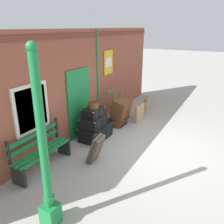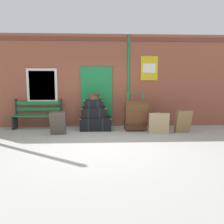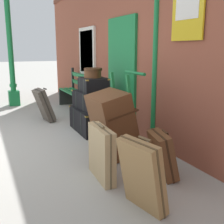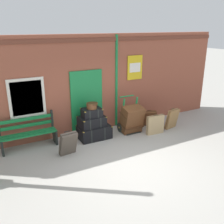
{
  "view_description": "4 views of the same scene",
  "coord_description": "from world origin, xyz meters",
  "px_view_note": "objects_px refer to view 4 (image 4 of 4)",
  "views": [
    {
      "loc": [
        -5.67,
        -1.68,
        3.25
      ],
      "look_at": [
        0.42,
        1.58,
        0.73
      ],
      "focal_mm": 37.66,
      "sensor_mm": 36.0,
      "label": 1
    },
    {
      "loc": [
        0.06,
        -5.31,
        1.54
      ],
      "look_at": [
        0.38,
        1.65,
        0.62
      ],
      "focal_mm": 35.22,
      "sensor_mm": 36.0,
      "label": 2
    },
    {
      "loc": [
        4.73,
        -0.01,
        1.54
      ],
      "look_at": [
        1.01,
        1.7,
        0.61
      ],
      "focal_mm": 45.57,
      "sensor_mm": 36.0,
      "label": 3
    },
    {
      "loc": [
        -3.17,
        -4.98,
        3.46
      ],
      "look_at": [
        0.5,
        1.85,
        0.78
      ],
      "focal_mm": 40.56,
      "sensor_mm": 36.0,
      "label": 4
    }
  ],
  "objects_px": {
    "suitcase_caramel": "(149,118)",
    "suitcase_brown": "(68,144)",
    "steamer_trunk_middle": "(92,121)",
    "steamer_trunk_top": "(92,112)",
    "steamer_trunk_base": "(94,132)",
    "suitcase_olive": "(172,119)",
    "porters_trolley": "(129,123)",
    "round_hatbox": "(92,105)",
    "platform_bench": "(28,134)",
    "large_brown_trunk": "(132,119)",
    "suitcase_beige": "(155,125)"
  },
  "relations": [
    {
      "from": "steamer_trunk_base",
      "to": "suitcase_beige",
      "type": "distance_m",
      "value": 2.04
    },
    {
      "from": "large_brown_trunk",
      "to": "platform_bench",
      "type": "bearing_deg",
      "value": 171.14
    },
    {
      "from": "porters_trolley",
      "to": "suitcase_olive",
      "type": "relative_size",
      "value": 1.66
    },
    {
      "from": "steamer_trunk_top",
      "to": "suitcase_brown",
      "type": "bearing_deg",
      "value": -145.34
    },
    {
      "from": "steamer_trunk_middle",
      "to": "platform_bench",
      "type": "bearing_deg",
      "value": 171.35
    },
    {
      "from": "porters_trolley",
      "to": "suitcase_caramel",
      "type": "relative_size",
      "value": 2.11
    },
    {
      "from": "steamer_trunk_base",
      "to": "steamer_trunk_top",
      "type": "xyz_separation_m",
      "value": [
        -0.06,
        0.03,
        0.66
      ]
    },
    {
      "from": "steamer_trunk_base",
      "to": "suitcase_olive",
      "type": "xyz_separation_m",
      "value": [
        2.73,
        -0.56,
        0.15
      ]
    },
    {
      "from": "suitcase_brown",
      "to": "suitcase_olive",
      "type": "relative_size",
      "value": 0.98
    },
    {
      "from": "steamer_trunk_middle",
      "to": "steamer_trunk_top",
      "type": "bearing_deg",
      "value": 45.18
    },
    {
      "from": "steamer_trunk_base",
      "to": "round_hatbox",
      "type": "distance_m",
      "value": 0.9
    },
    {
      "from": "steamer_trunk_middle",
      "to": "suitcase_olive",
      "type": "xyz_separation_m",
      "value": [
        2.79,
        -0.58,
        -0.22
      ]
    },
    {
      "from": "large_brown_trunk",
      "to": "suitcase_beige",
      "type": "bearing_deg",
      "value": -34.67
    },
    {
      "from": "suitcase_caramel",
      "to": "round_hatbox",
      "type": "bearing_deg",
      "value": -179.22
    },
    {
      "from": "steamer_trunk_middle",
      "to": "steamer_trunk_top",
      "type": "distance_m",
      "value": 0.29
    },
    {
      "from": "platform_bench",
      "to": "large_brown_trunk",
      "type": "relative_size",
      "value": 1.67
    },
    {
      "from": "steamer_trunk_base",
      "to": "suitcase_caramel",
      "type": "relative_size",
      "value": 1.77
    },
    {
      "from": "porters_trolley",
      "to": "suitcase_beige",
      "type": "xyz_separation_m",
      "value": [
        0.64,
        -0.61,
        0.04
      ]
    },
    {
      "from": "round_hatbox",
      "to": "suitcase_caramel",
      "type": "xyz_separation_m",
      "value": [
        2.24,
        0.03,
        -0.82
      ]
    },
    {
      "from": "suitcase_caramel",
      "to": "suitcase_brown",
      "type": "xyz_separation_m",
      "value": [
        -3.29,
        -0.74,
        0.08
      ]
    },
    {
      "from": "steamer_trunk_base",
      "to": "steamer_trunk_middle",
      "type": "bearing_deg",
      "value": 163.33
    },
    {
      "from": "round_hatbox",
      "to": "steamer_trunk_middle",
      "type": "bearing_deg",
      "value": -179.45
    },
    {
      "from": "porters_trolley",
      "to": "large_brown_trunk",
      "type": "distance_m",
      "value": 0.27
    },
    {
      "from": "steamer_trunk_middle",
      "to": "suitcase_caramel",
      "type": "bearing_deg",
      "value": 0.78
    },
    {
      "from": "porters_trolley",
      "to": "suitcase_olive",
      "type": "height_order",
      "value": "porters_trolley"
    },
    {
      "from": "steamer_trunk_top",
      "to": "suitcase_caramel",
      "type": "bearing_deg",
      "value": 0.55
    },
    {
      "from": "porters_trolley",
      "to": "suitcase_olive",
      "type": "distance_m",
      "value": 1.53
    },
    {
      "from": "steamer_trunk_middle",
      "to": "porters_trolley",
      "type": "relative_size",
      "value": 0.69
    },
    {
      "from": "steamer_trunk_base",
      "to": "round_hatbox",
      "type": "height_order",
      "value": "round_hatbox"
    },
    {
      "from": "steamer_trunk_base",
      "to": "steamer_trunk_middle",
      "type": "distance_m",
      "value": 0.38
    },
    {
      "from": "platform_bench",
      "to": "suitcase_olive",
      "type": "height_order",
      "value": "platform_bench"
    },
    {
      "from": "platform_bench",
      "to": "large_brown_trunk",
      "type": "xyz_separation_m",
      "value": [
        3.26,
        -0.51,
        0.03
      ]
    },
    {
      "from": "steamer_trunk_top",
      "to": "round_hatbox",
      "type": "relative_size",
      "value": 1.81
    },
    {
      "from": "steamer_trunk_base",
      "to": "porters_trolley",
      "type": "bearing_deg",
      "value": -1.23
    },
    {
      "from": "suitcase_beige",
      "to": "suitcase_olive",
      "type": "height_order",
      "value": "suitcase_olive"
    },
    {
      "from": "steamer_trunk_middle",
      "to": "porters_trolley",
      "type": "height_order",
      "value": "porters_trolley"
    },
    {
      "from": "steamer_trunk_middle",
      "to": "large_brown_trunk",
      "type": "bearing_deg",
      "value": -9.15
    },
    {
      "from": "steamer_trunk_middle",
      "to": "suitcase_caramel",
      "type": "xyz_separation_m",
      "value": [
        2.26,
        0.03,
        -0.3
      ]
    },
    {
      "from": "steamer_trunk_top",
      "to": "suitcase_beige",
      "type": "height_order",
      "value": "steamer_trunk_top"
    },
    {
      "from": "platform_bench",
      "to": "porters_trolley",
      "type": "xyz_separation_m",
      "value": [
        3.26,
        -0.34,
        -0.17
      ]
    },
    {
      "from": "suitcase_caramel",
      "to": "suitcase_brown",
      "type": "distance_m",
      "value": 3.38
    },
    {
      "from": "steamer_trunk_base",
      "to": "suitcase_olive",
      "type": "height_order",
      "value": "suitcase_olive"
    },
    {
      "from": "steamer_trunk_middle",
      "to": "large_brown_trunk",
      "type": "height_order",
      "value": "large_brown_trunk"
    },
    {
      "from": "large_brown_trunk",
      "to": "suitcase_olive",
      "type": "height_order",
      "value": "large_brown_trunk"
    },
    {
      "from": "steamer_trunk_middle",
      "to": "suitcase_olive",
      "type": "relative_size",
      "value": 1.15
    },
    {
      "from": "platform_bench",
      "to": "steamer_trunk_middle",
      "type": "relative_size",
      "value": 1.91
    },
    {
      "from": "suitcase_caramel",
      "to": "suitcase_olive",
      "type": "xyz_separation_m",
      "value": [
        0.54,
        -0.61,
        0.08
      ]
    },
    {
      "from": "suitcase_caramel",
      "to": "steamer_trunk_middle",
      "type": "bearing_deg",
      "value": -179.22
    },
    {
      "from": "steamer_trunk_middle",
      "to": "steamer_trunk_top",
      "type": "height_order",
      "value": "steamer_trunk_top"
    },
    {
      "from": "platform_bench",
      "to": "round_hatbox",
      "type": "relative_size",
      "value": 4.56
    }
  ]
}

